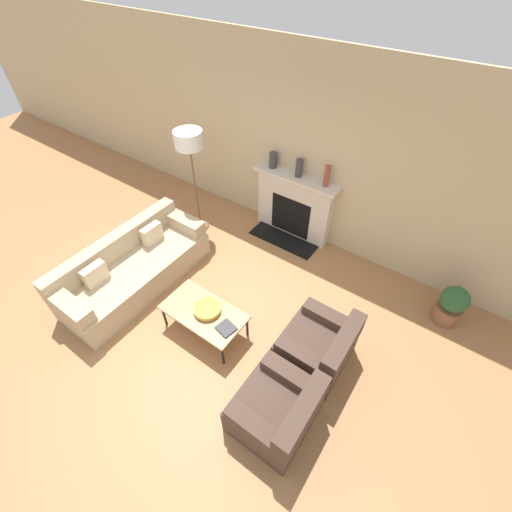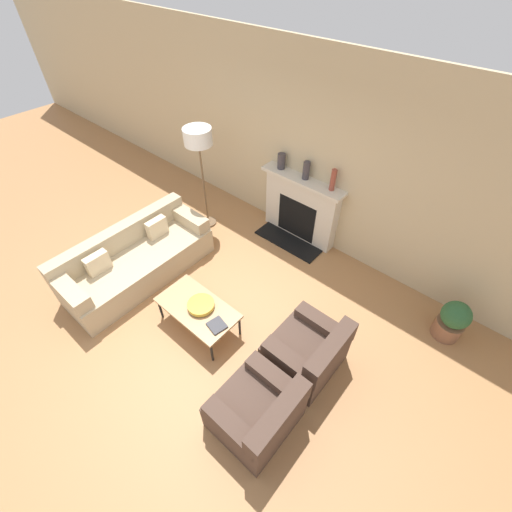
# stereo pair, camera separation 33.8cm
# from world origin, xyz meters

# --- Properties ---
(ground_plane) EXTENTS (18.00, 18.00, 0.00)m
(ground_plane) POSITION_xyz_m (0.00, 0.00, 0.00)
(ground_plane) COLOR #A87547
(wall_back) EXTENTS (18.00, 0.06, 2.90)m
(wall_back) POSITION_xyz_m (0.00, 2.65, 1.45)
(wall_back) COLOR #C6B289
(wall_back) RESTS_ON ground_plane
(fireplace) EXTENTS (1.40, 0.59, 1.10)m
(fireplace) POSITION_xyz_m (-0.04, 2.50, 0.54)
(fireplace) COLOR beige
(fireplace) RESTS_ON ground_plane
(couch) EXTENTS (0.86, 2.21, 0.76)m
(couch) POSITION_xyz_m (-1.31, 0.18, 0.29)
(couch) COLOR tan
(couch) RESTS_ON ground_plane
(armchair_near) EXTENTS (0.76, 0.81, 0.74)m
(armchair_near) POSITION_xyz_m (1.46, -0.31, 0.29)
(armchair_near) COLOR #4C382D
(armchair_near) RESTS_ON ground_plane
(armchair_far) EXTENTS (0.76, 0.81, 0.74)m
(armchair_far) POSITION_xyz_m (1.46, 0.59, 0.29)
(armchair_far) COLOR #4C382D
(armchair_far) RESTS_ON ground_plane
(coffee_table) EXTENTS (1.07, 0.57, 0.39)m
(coffee_table) POSITION_xyz_m (0.07, 0.14, 0.36)
(coffee_table) COLOR tan
(coffee_table) RESTS_ON ground_plane
(bowl) EXTENTS (0.34, 0.34, 0.07)m
(bowl) POSITION_xyz_m (0.11, 0.17, 0.44)
(bowl) COLOR gold
(bowl) RESTS_ON coffee_table
(book) EXTENTS (0.24, 0.23, 0.02)m
(book) POSITION_xyz_m (0.46, 0.10, 0.41)
(book) COLOR #38383D
(book) RESTS_ON coffee_table
(floor_lamp) EXTENTS (0.43, 0.43, 1.75)m
(floor_lamp) POSITION_xyz_m (-1.43, 1.71, 1.52)
(floor_lamp) COLOR brown
(floor_lamp) RESTS_ON ground_plane
(mantel_vase_left) EXTENTS (0.12, 0.12, 0.24)m
(mantel_vase_left) POSITION_xyz_m (-0.48, 2.52, 1.23)
(mantel_vase_left) COLOR #3D383D
(mantel_vase_left) RESTS_ON fireplace
(mantel_vase_center_left) EXTENTS (0.11, 0.11, 0.28)m
(mantel_vase_center_left) POSITION_xyz_m (-0.02, 2.52, 1.24)
(mantel_vase_center_left) COLOR #3D383D
(mantel_vase_center_left) RESTS_ON fireplace
(mantel_vase_center_right) EXTENTS (0.08, 0.08, 0.33)m
(mantel_vase_center_right) POSITION_xyz_m (0.44, 2.52, 1.27)
(mantel_vase_center_right) COLOR brown
(mantel_vase_center_right) RESTS_ON fireplace
(potted_plant) EXTENTS (0.35, 0.35, 0.59)m
(potted_plant) POSITION_xyz_m (2.59, 2.13, 0.30)
(potted_plant) COLOR brown
(potted_plant) RESTS_ON ground_plane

